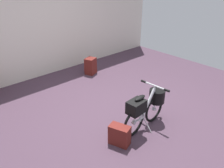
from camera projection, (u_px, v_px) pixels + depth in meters
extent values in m
plane|color=#473342|center=(115.00, 114.00, 4.10)|extent=(6.85, 6.85, 0.00)
cube|color=silver|center=(41.00, 19.00, 5.15)|extent=(6.85, 0.10, 2.65)
torus|color=black|center=(154.00, 109.00, 3.83)|extent=(0.46, 0.07, 0.46)
cylinder|color=#B7B7BC|center=(154.00, 109.00, 3.83)|extent=(0.06, 0.05, 0.06)
torus|color=black|center=(134.00, 123.00, 3.49)|extent=(0.46, 0.07, 0.46)
cylinder|color=#B7B7BC|center=(134.00, 123.00, 3.49)|extent=(0.06, 0.05, 0.06)
cylinder|color=silver|center=(138.00, 120.00, 3.56)|extent=(0.21, 0.05, 0.05)
cylinder|color=silver|center=(148.00, 103.00, 3.62)|extent=(0.32, 0.06, 0.45)
cylinder|color=silver|center=(141.00, 109.00, 3.51)|extent=(0.12, 0.04, 0.39)
cylinder|color=silver|center=(138.00, 120.00, 3.56)|extent=(0.20, 0.04, 0.04)
cylinder|color=silver|center=(154.00, 99.00, 3.73)|extent=(0.07, 0.03, 0.42)
cylinder|color=silver|center=(137.00, 111.00, 3.45)|extent=(0.14, 0.03, 0.38)
ellipsoid|color=black|center=(140.00, 98.00, 3.39)|extent=(0.22, 0.10, 0.05)
cylinder|color=#B7B7BC|center=(155.00, 87.00, 3.61)|extent=(0.03, 0.03, 0.04)
cylinder|color=#B7B7BC|center=(155.00, 86.00, 3.60)|extent=(0.05, 0.44, 0.03)
cylinder|color=black|center=(167.00, 90.00, 3.46)|extent=(0.04, 0.09, 0.04)
cylinder|color=black|center=(144.00, 81.00, 3.74)|extent=(0.04, 0.09, 0.04)
cylinder|color=#B7B7BC|center=(142.00, 118.00, 3.63)|extent=(0.14, 0.02, 0.14)
cylinder|color=#B7B7BC|center=(147.00, 125.00, 3.65)|extent=(0.03, 0.19, 0.22)
cylinder|color=black|center=(157.00, 96.00, 3.76)|extent=(0.27, 0.27, 0.22)
cube|color=black|center=(136.00, 107.00, 3.40)|extent=(0.29, 0.22, 0.20)
cube|color=maroon|center=(120.00, 135.00, 3.35)|extent=(0.26, 0.34, 0.31)
cube|color=maroon|center=(122.00, 134.00, 3.44)|extent=(0.10, 0.21, 0.14)
cube|color=maroon|center=(91.00, 66.00, 5.61)|extent=(0.31, 0.29, 0.40)
cube|color=maroon|center=(86.00, 67.00, 5.69)|extent=(0.17, 0.09, 0.18)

